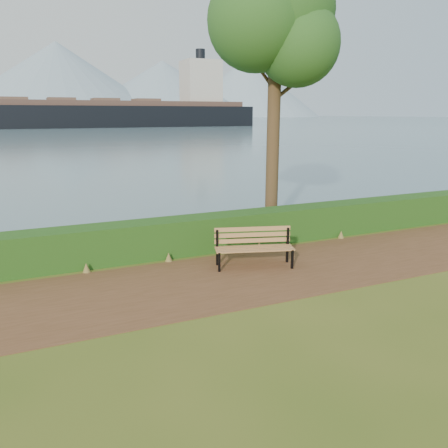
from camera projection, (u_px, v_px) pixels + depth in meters
name	position (u px, v px, depth m)	size (l,w,h in m)	color
ground	(239.00, 282.00, 10.18)	(140.00, 140.00, 0.00)	#405719
path	(234.00, 277.00, 10.45)	(40.00, 3.40, 0.01)	#55351D
hedge	(200.00, 234.00, 12.37)	(32.00, 0.85, 1.00)	#184012
water	(40.00, 120.00, 241.73)	(700.00, 510.00, 0.00)	#486674
mountains	(21.00, 83.00, 361.45)	(585.00, 190.00, 70.00)	#7991A1
bench	(254.00, 244.00, 11.12)	(2.06, 1.10, 0.99)	black
tree	(276.00, 18.00, 13.16)	(4.51, 3.70, 8.90)	#352315
cargo_ship	(126.00, 114.00, 121.24)	(79.10, 14.21, 23.93)	black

